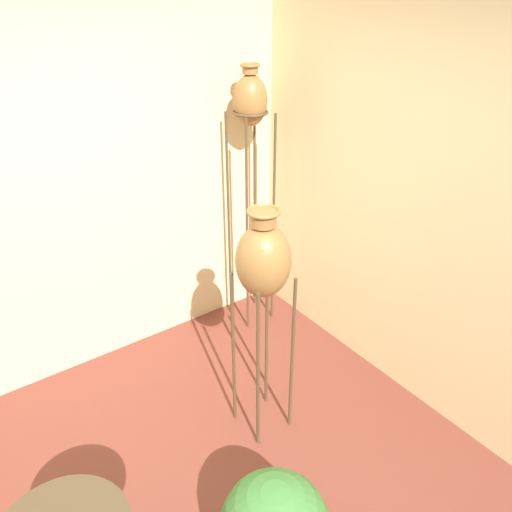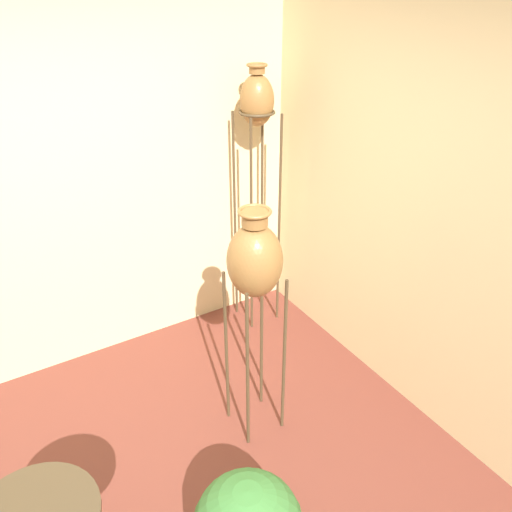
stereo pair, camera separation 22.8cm
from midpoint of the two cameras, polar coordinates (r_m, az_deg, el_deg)
wall_back at (r=3.48m, az=-25.35°, el=6.01°), size 7.62×0.06×2.70m
wall_right at (r=2.98m, az=21.42°, el=3.20°), size 0.06×7.62×2.70m
vase_stand_tall at (r=3.65m, az=-2.51°, el=15.81°), size 0.27×0.27×2.06m
vase_stand_medium at (r=2.71m, az=-1.57°, el=-0.89°), size 0.31×0.31×1.52m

